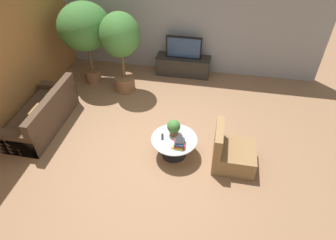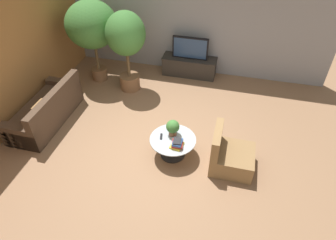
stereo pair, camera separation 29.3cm
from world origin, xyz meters
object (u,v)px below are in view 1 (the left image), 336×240
at_px(couch_by_wall, 43,116).
at_px(potted_palm_tall, 85,28).
at_px(armchair_wicker, 231,153).
at_px(media_console, 183,65).
at_px(potted_plant_tabletop, 174,127).
at_px(coffee_table, 174,144).
at_px(potted_palm_corner, 120,40).
at_px(television, 184,48).

height_order(couch_by_wall, potted_palm_tall, potted_palm_tall).
xyz_separation_m(armchair_wicker, potted_palm_tall, (-3.74, 2.35, 1.23)).
bearing_deg(media_console, potted_plant_tabletop, -85.27).
height_order(coffee_table, potted_palm_tall, potted_palm_tall).
distance_m(coffee_table, potted_palm_corner, 2.87).
distance_m(coffee_table, couch_by_wall, 3.02).
distance_m(potted_palm_tall, potted_plant_tabletop, 3.50).
relative_size(media_console, potted_palm_corner, 0.72).
height_order(media_console, coffee_table, media_console).
distance_m(television, potted_plant_tabletop, 3.02).
xyz_separation_m(couch_by_wall, armchair_wicker, (4.12, -0.37, -0.01)).
bearing_deg(potted_plant_tabletop, armchair_wicker, -7.97).
bearing_deg(media_console, television, -90.00).
relative_size(media_console, coffee_table, 1.63).
distance_m(media_console, television, 0.54).
bearing_deg(potted_palm_corner, potted_plant_tabletop, -50.24).
bearing_deg(potted_palm_tall, armchair_wicker, -32.14).
bearing_deg(television, potted_palm_tall, -160.90).
bearing_deg(armchair_wicker, potted_palm_tall, 57.86).
relative_size(armchair_wicker, potted_palm_tall, 0.41).
xyz_separation_m(media_console, armchair_wicker, (1.40, -3.16, 0.00)).
height_order(television, potted_palm_tall, potted_palm_tall).
bearing_deg(coffee_table, media_console, 95.17).
bearing_deg(television, couch_by_wall, -134.29).
xyz_separation_m(coffee_table, couch_by_wall, (-3.00, 0.34, -0.01)).
xyz_separation_m(television, coffee_table, (0.28, -3.13, -0.51)).
relative_size(coffee_table, potted_palm_corner, 0.44).
bearing_deg(couch_by_wall, potted_palm_corner, 142.00).
bearing_deg(coffee_table, potted_palm_tall, 138.51).
distance_m(couch_by_wall, armchair_wicker, 4.14).
relative_size(television, armchair_wicker, 1.11).
xyz_separation_m(coffee_table, potted_palm_corner, (-1.65, 2.07, 1.09)).
relative_size(armchair_wicker, potted_palm_corner, 0.42).
distance_m(television, potted_palm_tall, 2.57).
bearing_deg(media_console, couch_by_wall, -134.27).
height_order(coffee_table, potted_palm_corner, potted_palm_corner).
distance_m(coffee_table, armchair_wicker, 1.12).
bearing_deg(media_console, potted_palm_tall, -160.87).
bearing_deg(couch_by_wall, armchair_wicker, 84.84).
distance_m(media_console, potted_plant_tabletop, 3.03).
bearing_deg(coffee_table, armchair_wicker, -1.64).
relative_size(coffee_table, potted_palm_tall, 0.43).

